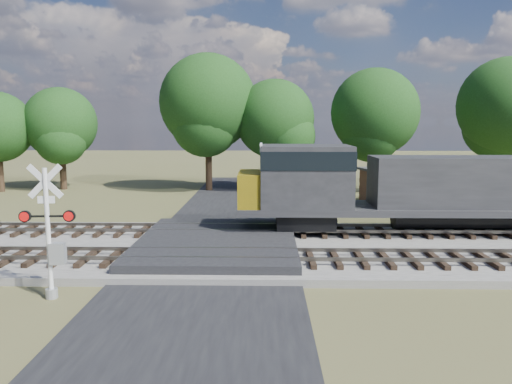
{
  "coord_description": "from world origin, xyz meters",
  "views": [
    {
      "loc": [
        2.19,
        -21.44,
        5.81
      ],
      "look_at": [
        1.72,
        2.0,
        2.51
      ],
      "focal_mm": 35.0,
      "sensor_mm": 36.0,
      "label": 1
    }
  ],
  "objects": [
    {
      "name": "ground",
      "position": [
        0.0,
        0.0,
        0.0
      ],
      "size": [
        160.0,
        160.0,
        0.0
      ],
      "primitive_type": "plane",
      "color": "#4E4F2A",
      "rests_on": "ground"
    },
    {
      "name": "ballast_bed",
      "position": [
        10.0,
        0.5,
        0.15
      ],
      "size": [
        140.0,
        10.0,
        0.3
      ],
      "primitive_type": "cube",
      "color": "gray",
      "rests_on": "ground"
    },
    {
      "name": "road",
      "position": [
        0.0,
        0.0,
        0.04
      ],
      "size": [
        7.0,
        60.0,
        0.08
      ],
      "primitive_type": "cube",
      "color": "black",
      "rests_on": "ground"
    },
    {
      "name": "crossing_panel",
      "position": [
        0.0,
        0.5,
        0.32
      ],
      "size": [
        7.0,
        9.0,
        0.62
      ],
      "primitive_type": "cube",
      "color": "#262628",
      "rests_on": "ground"
    },
    {
      "name": "track_near",
      "position": [
        3.12,
        -2.0,
        0.41
      ],
      "size": [
        140.0,
        2.6,
        0.33
      ],
      "color": "black",
      "rests_on": "ballast_bed"
    },
    {
      "name": "track_far",
      "position": [
        3.12,
        3.0,
        0.41
      ],
      "size": [
        140.0,
        2.6,
        0.33
      ],
      "color": "black",
      "rests_on": "ballast_bed"
    },
    {
      "name": "crossing_signal_near",
      "position": [
        -4.83,
        -5.65,
        1.86
      ],
      "size": [
        1.81,
        0.4,
        4.48
      ],
      "rotation": [
        0.0,
        0.0,
        0.07
      ],
      "color": "silver",
      "rests_on": "ground"
    },
    {
      "name": "crossing_signal_far",
      "position": [
        3.55,
        6.71,
        1.59
      ],
      "size": [
        1.54,
        0.34,
        3.81
      ],
      "rotation": [
        0.0,
        0.0,
        3.23
      ],
      "color": "silver",
      "rests_on": "ground"
    },
    {
      "name": "equipment_shed",
      "position": [
        11.01,
        13.12,
        1.32
      ],
      "size": [
        4.57,
        4.57,
        2.6
      ],
      "rotation": [
        0.0,
        0.0,
        0.22
      ],
      "color": "#4E2E21",
      "rests_on": "ground"
    },
    {
      "name": "treeline",
      "position": [
        7.86,
        19.77,
        6.9
      ],
      "size": [
        77.76,
        10.62,
        11.9
      ],
      "color": "black",
      "rests_on": "ground"
    }
  ]
}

